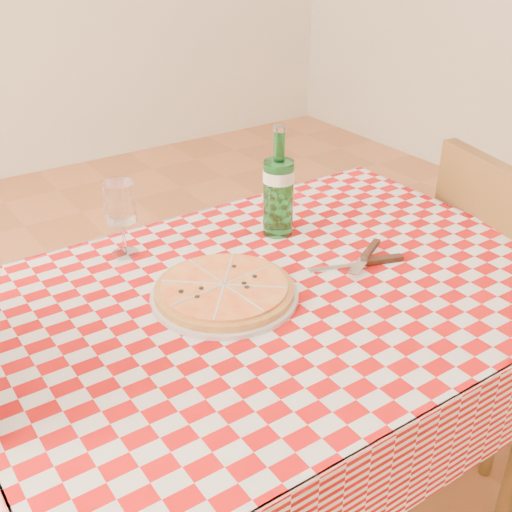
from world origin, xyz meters
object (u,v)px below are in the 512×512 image
at_px(pizza_plate, 224,289).
at_px(wine_glass, 122,219).
at_px(chair_near, 503,288).
at_px(dining_table, 278,326).
at_px(water_bottle, 279,181).

distance_m(pizza_plate, wine_glass, 0.32).
bearing_deg(wine_glass, chair_near, -21.91).
bearing_deg(chair_near, pizza_plate, -171.91).
bearing_deg(dining_table, chair_near, -4.19).
bearing_deg(pizza_plate, chair_near, -6.09).
relative_size(dining_table, chair_near, 1.31).
bearing_deg(wine_glass, water_bottle, -17.02).
distance_m(chair_near, water_bottle, 0.76).
bearing_deg(chair_near, wine_glass, 172.27).
height_order(chair_near, pizza_plate, chair_near).
distance_m(chair_near, wine_glass, 1.09).
bearing_deg(dining_table, wine_glass, 122.09).
distance_m(dining_table, chair_near, 0.77).
distance_m(chair_near, pizza_plate, 0.92).
height_order(dining_table, pizza_plate, pizza_plate).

